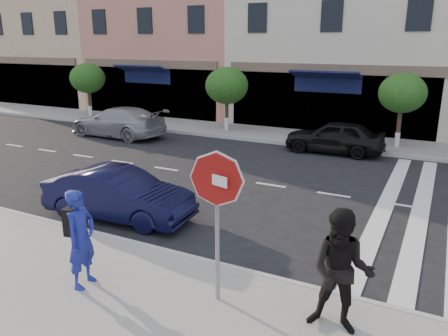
% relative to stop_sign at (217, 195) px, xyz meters
% --- Properties ---
extents(ground, '(120.00, 120.00, 0.00)m').
position_rel_stop_sign_xyz_m(ground, '(-1.58, 2.62, -2.05)').
color(ground, black).
rests_on(ground, ground).
extents(sidewalk_near, '(60.00, 4.50, 0.15)m').
position_rel_stop_sign_xyz_m(sidewalk_near, '(-1.58, -1.13, -1.97)').
color(sidewalk_near, gray).
rests_on(sidewalk_near, ground).
extents(sidewalk_far, '(60.00, 3.00, 0.15)m').
position_rel_stop_sign_xyz_m(sidewalk_far, '(-1.58, 13.62, -1.97)').
color(sidewalk_far, gray).
rests_on(sidewalk_far, ground).
extents(building_west_far, '(12.00, 9.00, 12.00)m').
position_rel_stop_sign_xyz_m(building_west_far, '(-23.58, 19.62, 3.95)').
color(building_west_far, '#D7B28A').
rests_on(building_west_far, ground).
extents(building_centre, '(11.00, 9.00, 11.00)m').
position_rel_stop_sign_xyz_m(building_centre, '(-2.08, 19.62, 3.45)').
color(building_centre, beige).
rests_on(building_centre, ground).
extents(street_tree_wa, '(2.00, 2.00, 3.05)m').
position_rel_stop_sign_xyz_m(street_tree_wa, '(-15.58, 13.42, 0.28)').
color(street_tree_wa, '#473323').
rests_on(street_tree_wa, sidewalk_far).
extents(street_tree_wb, '(2.10, 2.10, 3.06)m').
position_rel_stop_sign_xyz_m(street_tree_wb, '(-6.58, 13.42, 0.26)').
color(street_tree_wb, '#473323').
rests_on(street_tree_wb, sidewalk_far).
extents(street_tree_c, '(1.90, 1.90, 3.04)m').
position_rel_stop_sign_xyz_m(street_tree_c, '(1.42, 13.42, 0.31)').
color(street_tree_c, '#473323').
rests_on(street_tree_c, sidewalk_far).
extents(stop_sign, '(0.90, 0.28, 2.62)m').
position_rel_stop_sign_xyz_m(stop_sign, '(0.00, 0.00, 0.00)').
color(stop_sign, gray).
rests_on(stop_sign, sidewalk_near).
extents(photographer, '(0.52, 0.71, 1.81)m').
position_rel_stop_sign_xyz_m(photographer, '(-2.36, -0.67, -0.99)').
color(photographer, navy).
rests_on(photographer, sidewalk_near).
extents(walker, '(1.00, 0.81, 1.95)m').
position_rel_stop_sign_xyz_m(walker, '(2.02, 0.12, -0.92)').
color(walker, black).
rests_on(walker, sidewalk_near).
extents(car_near_mid, '(4.01, 1.67, 1.29)m').
position_rel_stop_sign_xyz_m(car_near_mid, '(-4.08, 2.33, -1.40)').
color(car_near_mid, black).
rests_on(car_near_mid, ground).
extents(car_far_left, '(4.95, 2.17, 1.42)m').
position_rel_stop_sign_xyz_m(car_far_left, '(-10.79, 10.22, -1.34)').
color(car_far_left, '#929397').
rests_on(car_far_left, ground).
extents(car_far_mid, '(3.96, 1.64, 1.34)m').
position_rel_stop_sign_xyz_m(car_far_mid, '(-0.81, 11.72, -1.38)').
color(car_far_mid, black).
rests_on(car_far_mid, ground).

